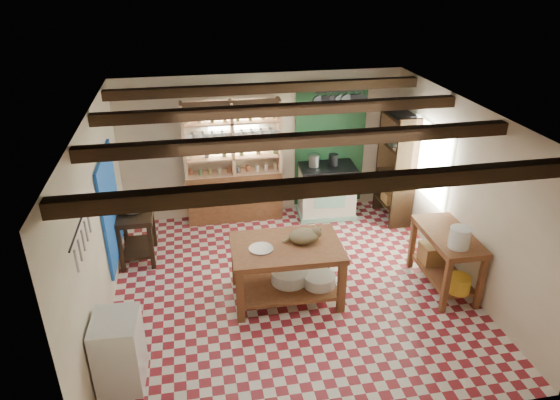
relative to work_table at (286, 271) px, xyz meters
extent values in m
cube|color=maroon|center=(0.10, 0.19, -0.43)|extent=(5.00, 5.00, 0.02)
cube|color=#444448|center=(0.10, 0.19, 2.18)|extent=(5.00, 5.00, 0.02)
cube|color=beige|center=(0.10, 2.69, 0.88)|extent=(5.00, 0.04, 2.60)
cube|color=beige|center=(0.10, -2.31, 0.88)|extent=(5.00, 0.04, 2.60)
cube|color=beige|center=(-2.40, 0.19, 0.88)|extent=(0.04, 5.00, 2.60)
cube|color=beige|center=(2.60, 0.19, 0.88)|extent=(0.04, 5.00, 2.60)
cube|color=#311E11|center=(0.10, 0.19, 2.06)|extent=(5.00, 3.80, 0.15)
cube|color=blue|center=(-2.37, 1.09, 0.68)|extent=(0.04, 1.40, 1.60)
cube|color=#1D4928|center=(1.35, 2.66, 0.83)|extent=(1.30, 0.04, 2.30)
cube|color=silver|center=(-0.40, 2.67, 1.28)|extent=(0.90, 0.02, 0.80)
cube|color=silver|center=(2.58, 1.19, 0.98)|extent=(0.02, 1.30, 1.20)
cube|color=black|center=(-2.34, -1.01, 1.36)|extent=(0.06, 0.90, 0.28)
cube|color=black|center=(1.35, 2.24, 1.76)|extent=(0.86, 0.12, 0.36)
cube|color=#DCA77F|center=(-0.45, 2.50, 0.68)|extent=(1.70, 0.34, 2.20)
cube|color=#311E11|center=(2.38, 1.99, 0.58)|extent=(0.40, 0.86, 2.00)
cube|color=brown|center=(0.00, 0.00, 0.00)|extent=(1.52, 1.04, 0.85)
cube|color=white|center=(1.23, 2.34, 0.06)|extent=(1.04, 0.74, 0.97)
cube|color=#311E11|center=(-2.10, 1.44, -0.01)|extent=(0.56, 0.81, 0.82)
cube|color=silver|center=(-2.12, -1.20, 0.01)|extent=(0.51, 0.61, 0.87)
cube|color=brown|center=(2.28, -0.17, 0.02)|extent=(0.64, 1.24, 0.88)
ellipsoid|color=olive|center=(0.25, 0.04, 0.52)|extent=(0.45, 0.37, 0.19)
cylinder|color=#929399|center=(-0.35, -0.04, 0.43)|extent=(0.34, 0.34, 0.02)
cylinder|color=silver|center=(0.05, 0.05, -0.11)|extent=(0.53, 0.53, 0.18)
cylinder|color=silver|center=(0.45, -0.11, -0.12)|extent=(0.46, 0.46, 0.16)
cylinder|color=#929399|center=(0.98, 2.36, 0.66)|extent=(0.20, 0.20, 0.22)
cylinder|color=black|center=(1.33, 2.34, 0.66)|extent=(0.18, 0.18, 0.21)
ellipsoid|color=silver|center=(-2.10, 1.44, 0.51)|extent=(0.44, 0.44, 0.22)
cylinder|color=silver|center=(2.22, -0.52, 0.60)|extent=(0.28, 0.28, 0.28)
cube|color=olive|center=(2.29, 0.13, -0.05)|extent=(0.42, 0.34, 0.29)
cylinder|color=gold|center=(2.27, -0.62, -0.08)|extent=(0.32, 0.32, 0.23)
camera|label=1|loc=(-1.16, -5.66, 3.92)|focal=32.00mm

